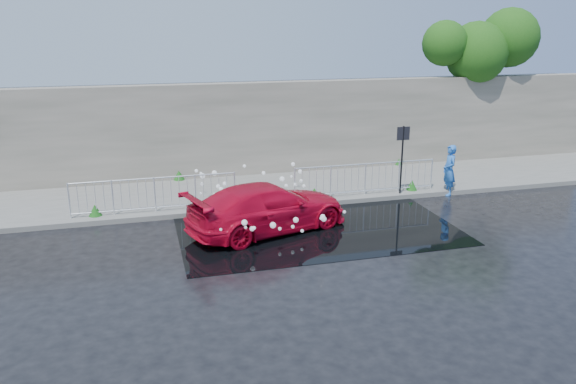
# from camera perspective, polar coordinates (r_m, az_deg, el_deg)

# --- Properties ---
(ground) EXTENTS (90.00, 90.00, 0.00)m
(ground) POSITION_cam_1_polar(r_m,az_deg,el_deg) (15.53, 2.26, -5.08)
(ground) COLOR black
(ground) RESTS_ON ground
(pavement) EXTENTS (30.00, 4.00, 0.15)m
(pavement) POSITION_cam_1_polar(r_m,az_deg,el_deg) (20.07, -1.98, 0.25)
(pavement) COLOR #5C5D59
(pavement) RESTS_ON ground
(curb) EXTENTS (30.00, 0.25, 0.16)m
(curb) POSITION_cam_1_polar(r_m,az_deg,el_deg) (18.21, -0.54, -1.46)
(curb) COLOR #5C5D59
(curb) RESTS_ON ground
(retaining_wall) EXTENTS (30.00, 0.60, 3.50)m
(retaining_wall) POSITION_cam_1_polar(r_m,az_deg,el_deg) (21.74, -3.36, 6.46)
(retaining_wall) COLOR #605D51
(retaining_wall) RESTS_ON pavement
(puddle) EXTENTS (8.00, 5.00, 0.01)m
(puddle) POSITION_cam_1_polar(r_m,az_deg,el_deg) (16.56, 2.89, -3.65)
(puddle) COLOR black
(puddle) RESTS_ON ground
(sign_post) EXTENTS (0.45, 0.06, 2.50)m
(sign_post) POSITION_cam_1_polar(r_m,az_deg,el_deg) (19.32, 11.55, 4.32)
(sign_post) COLOR black
(sign_post) RESTS_ON ground
(tree) EXTENTS (5.16, 2.58, 6.44)m
(tree) POSITION_cam_1_polar(r_m,az_deg,el_deg) (25.49, 19.29, 13.80)
(tree) COLOR #332114
(tree) RESTS_ON ground
(railing_left) EXTENTS (5.05, 0.05, 1.10)m
(railing_left) POSITION_cam_1_polar(r_m,az_deg,el_deg) (17.83, -13.38, -0.13)
(railing_left) COLOR silver
(railing_left) RESTS_ON pavement
(railing_right) EXTENTS (5.05, 0.05, 1.10)m
(railing_right) POSITION_cam_1_polar(r_m,az_deg,el_deg) (19.28, 7.85, 1.45)
(railing_right) COLOR silver
(railing_right) RESTS_ON pavement
(weeds) EXTENTS (12.17, 3.93, 0.36)m
(weeds) POSITION_cam_1_polar(r_m,az_deg,el_deg) (19.42, -2.42, 0.43)
(weeds) COLOR #114312
(weeds) RESTS_ON pavement
(water_spray) EXTENTS (3.55, 5.64, 1.10)m
(water_spray) POSITION_cam_1_polar(r_m,az_deg,el_deg) (17.13, -3.48, -0.62)
(water_spray) COLOR white
(water_spray) RESTS_ON ground
(red_car) EXTENTS (5.16, 3.33, 1.39)m
(red_car) POSITION_cam_1_polar(r_m,az_deg,el_deg) (16.13, -2.05, -1.59)
(red_car) COLOR #B90723
(red_car) RESTS_ON ground
(person) EXTENTS (0.51, 0.70, 1.77)m
(person) POSITION_cam_1_polar(r_m,az_deg,el_deg) (20.27, 16.07, 2.14)
(person) COLOR blue
(person) RESTS_ON ground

